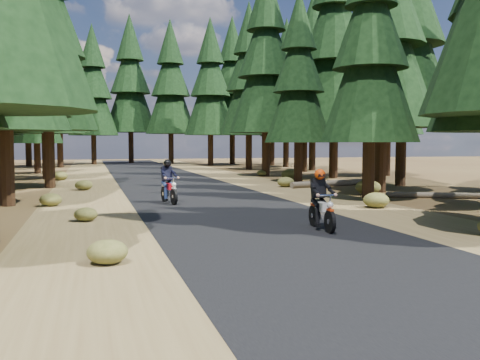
% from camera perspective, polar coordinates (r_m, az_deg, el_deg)
% --- Properties ---
extents(ground, '(120.00, 120.00, 0.00)m').
position_cam_1_polar(ground, '(15.06, 1.55, -4.56)').
color(ground, '#483219').
rests_on(ground, ground).
extents(road, '(6.00, 100.00, 0.01)m').
position_cam_1_polar(road, '(19.85, -2.74, -2.47)').
color(road, black).
rests_on(road, ground).
extents(shoulder_l, '(3.20, 100.00, 0.01)m').
position_cam_1_polar(shoulder_l, '(19.35, -16.15, -2.80)').
color(shoulder_l, brown).
rests_on(shoulder_l, ground).
extents(shoulder_r, '(3.20, 100.00, 0.01)m').
position_cam_1_polar(shoulder_r, '(21.35, 9.39, -2.07)').
color(shoulder_r, brown).
rests_on(shoulder_r, ground).
extents(pine_forest, '(34.59, 55.08, 16.32)m').
position_cam_1_polar(pine_forest, '(35.98, -8.72, 12.99)').
color(pine_forest, black).
rests_on(pine_forest, ground).
extents(log_near, '(5.47, 1.85, 0.32)m').
position_cam_1_polar(log_near, '(28.04, 10.10, -0.32)').
color(log_near, '#4C4233').
rests_on(log_near, ground).
extents(log_far, '(3.69, 1.85, 0.24)m').
position_cam_1_polar(log_far, '(23.03, 20.18, -1.53)').
color(log_far, '#4C4233').
rests_on(log_far, ground).
extents(understory_shrubs, '(14.24, 29.56, 0.66)m').
position_cam_1_polar(understory_shrubs, '(23.35, 1.81, -0.84)').
color(understory_shrubs, '#474C1E').
rests_on(understory_shrubs, ground).
extents(rider_lead, '(0.63, 1.78, 1.56)m').
position_cam_1_polar(rider_lead, '(13.86, 8.71, -3.16)').
color(rider_lead, beige).
rests_on(rider_lead, road).
extents(rider_follow, '(0.82, 1.87, 1.61)m').
position_cam_1_polar(rider_follow, '(19.86, -7.59, -0.94)').
color(rider_follow, maroon).
rests_on(rider_follow, road).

